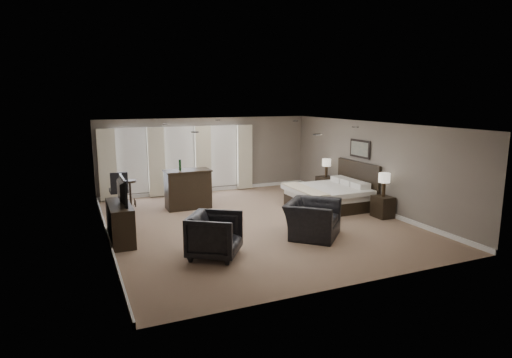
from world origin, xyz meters
name	(u,v)px	position (x,y,z in m)	size (l,w,h in m)	color
room	(255,175)	(0.00, 0.00, 1.30)	(7.60, 8.60, 2.64)	#836853
window_bay	(180,160)	(-1.00, 4.11, 1.20)	(5.25, 0.20, 2.30)	silver
bed	(327,186)	(2.58, 0.53, 0.68)	(2.13, 2.03, 1.35)	silver
nightstand_near	(383,207)	(3.47, -0.92, 0.30)	(0.44, 0.54, 0.59)	black
nightstand_far	(326,186)	(3.47, 1.98, 0.33)	(0.49, 0.60, 0.65)	black
lamp_near	(384,185)	(3.47, -0.92, 0.92)	(0.32, 0.32, 0.65)	beige
lamp_far	(326,168)	(3.47, 1.98, 0.96)	(0.30, 0.30, 0.61)	beige
wall_art	(360,149)	(3.70, 0.53, 1.75)	(0.04, 0.96, 0.56)	slate
dresser	(120,223)	(-3.45, -0.14, 0.44)	(0.49, 1.53, 0.89)	black
tv	(119,201)	(-3.45, -0.14, 0.96)	(1.07, 0.62, 0.14)	black
armchair_near	(313,213)	(0.81, -1.59, 0.57)	(1.31, 0.85, 1.15)	black
armchair_far	(215,233)	(-1.75, -1.95, 0.51)	(0.99, 0.93, 1.02)	black
bar_counter	(188,189)	(-1.24, 2.21, 0.59)	(1.35, 0.70, 1.18)	black
bar_stool_left	(130,193)	(-2.81, 3.11, 0.41)	(0.39, 0.39, 0.82)	black
bar_stool_right	(188,187)	(-0.95, 3.34, 0.40)	(0.38, 0.38, 0.81)	black
desk_chair	(119,190)	(-3.15, 3.05, 0.57)	(0.58, 0.58, 1.14)	black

